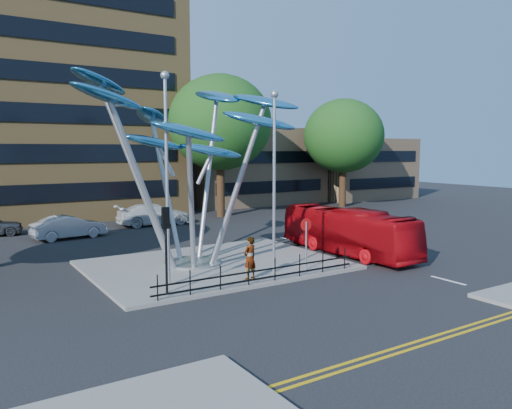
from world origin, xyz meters
TOP-DOWN VIEW (x-y plane):
  - ground at (0.00, 0.00)m, footprint 120.00×120.00m
  - traffic_island at (-1.00, 6.00)m, footprint 12.00×9.00m
  - double_yellow_near at (0.00, -6.00)m, footprint 40.00×0.12m
  - double_yellow_far at (0.00, -6.30)m, footprint 40.00×0.12m
  - brick_tower at (-6.00, 32.00)m, footprint 25.00×15.00m
  - low_building_near at (16.00, 30.00)m, footprint 15.00×8.00m
  - low_building_far at (30.00, 28.00)m, footprint 12.00×8.00m
  - tree_right at (8.00, 22.00)m, footprint 8.80×8.80m
  - tree_far at (22.00, 22.00)m, footprint 8.00×8.00m
  - leaf_sculpture at (-2.07, 6.68)m, footprint 12.72×9.54m
  - street_lamp_left at (-4.50, 3.50)m, footprint 0.36×0.36m
  - street_lamp_right at (0.50, 3.00)m, footprint 0.36×0.36m
  - traffic_light_island at (-5.00, 2.50)m, footprint 0.28×0.18m
  - no_entry_sign_island at (2.00, 2.52)m, footprint 0.60×0.10m
  - pedestrian_railing_front at (-1.00, 1.70)m, footprint 10.00×0.06m
  - red_bus at (6.60, 4.65)m, footprint 2.20×9.20m
  - pedestrian at (-1.11, 2.50)m, footprint 0.77×0.61m
  - parked_car_mid at (-5.42, 18.00)m, footprint 4.80×2.25m
  - parked_car_right at (1.41, 20.58)m, footprint 5.82×2.71m

SIDE VIEW (x-z plane):
  - ground at x=0.00m, z-range 0.00..0.00m
  - double_yellow_near at x=0.00m, z-range 0.00..0.01m
  - double_yellow_far at x=0.00m, z-range 0.00..0.01m
  - traffic_island at x=-1.00m, z-range 0.00..0.15m
  - pedestrian_railing_front at x=-1.00m, z-range 0.05..1.05m
  - parked_car_mid at x=-5.42m, z-range 0.00..1.52m
  - parked_car_right at x=1.41m, z-range 0.00..1.65m
  - pedestrian at x=-1.11m, z-range 0.15..2.02m
  - red_bus at x=6.60m, z-range 0.00..2.56m
  - no_entry_sign_island at x=2.00m, z-range 0.59..3.04m
  - traffic_light_island at x=-5.00m, z-range 0.90..4.33m
  - low_building_far at x=30.00m, z-range 0.00..7.00m
  - low_building_near at x=16.00m, z-range 0.00..8.00m
  - street_lamp_right at x=0.50m, z-range 0.94..9.24m
  - street_lamp_left at x=-4.50m, z-range 0.96..9.76m
  - leaf_sculpture at x=-2.07m, z-range 2.12..11.63m
  - tree_far at x=22.00m, z-range 1.70..12.51m
  - tree_right at x=8.00m, z-range 1.98..14.09m
  - brick_tower at x=-6.00m, z-range 0.00..30.00m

